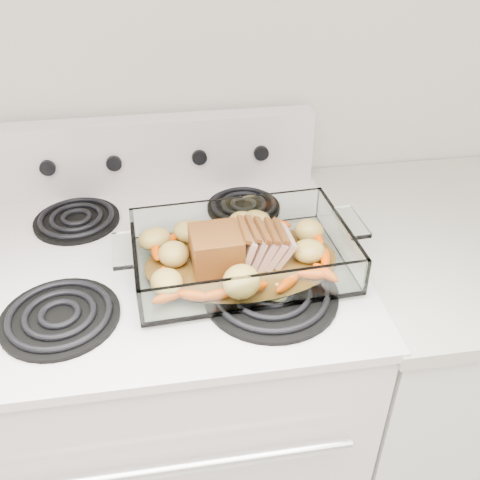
{
  "coord_description": "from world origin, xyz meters",
  "views": [
    {
      "loc": [
        0.02,
        0.76,
        1.59
      ],
      "look_at": [
        0.15,
        1.61,
        0.99
      ],
      "focal_mm": 40.0,
      "sensor_mm": 36.0,
      "label": 1
    }
  ],
  "objects": [
    {
      "name": "counter_right",
      "position": [
        0.67,
        1.66,
        0.47
      ],
      "size": [
        0.58,
        0.68,
        0.93
      ],
      "color": "silver",
      "rests_on": "ground"
    },
    {
      "name": "roast_vegetables",
      "position": [
        0.15,
        1.63,
        0.97
      ],
      "size": [
        0.39,
        0.21,
        0.05
      ],
      "rotation": [
        0.0,
        0.0,
        -0.31
      ],
      "color": "#EC4500",
      "rests_on": "baking_dish"
    },
    {
      "name": "pork_roast",
      "position": [
        0.13,
        1.59,
        0.99
      ],
      "size": [
        0.2,
        0.1,
        0.08
      ],
      "rotation": [
        0.0,
        0.0,
        0.04
      ],
      "color": "brown",
      "rests_on": "baking_dish"
    },
    {
      "name": "electric_range",
      "position": [
        0.0,
        1.66,
        0.48
      ],
      "size": [
        0.78,
        0.7,
        1.12
      ],
      "color": "silver",
      "rests_on": "ground"
    },
    {
      "name": "baking_dish",
      "position": [
        0.15,
        1.59,
        0.96
      ],
      "size": [
        0.41,
        0.27,
        0.08
      ],
      "rotation": [
        0.0,
        0.0,
        0.06
      ],
      "color": "white",
      "rests_on": "electric_range"
    },
    {
      "name": "wooden_spoon",
      "position": [
        0.21,
        1.57,
        0.95
      ],
      "size": [
        0.07,
        0.3,
        0.02
      ],
      "rotation": [
        0.0,
        0.0,
        -0.17
      ],
      "color": "beige",
      "rests_on": "electric_range"
    }
  ]
}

